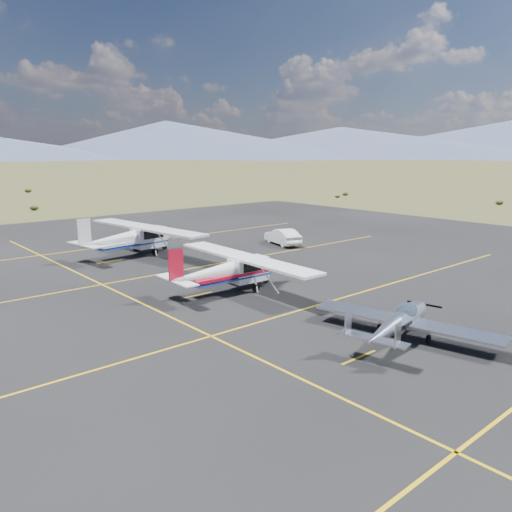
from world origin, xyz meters
name	(u,v)px	position (x,y,z in m)	size (l,w,h in m)	color
ground	(339,318)	(0.00, 0.00, 0.00)	(1600.00, 1600.00, 0.00)	#383D1C
apron	(245,288)	(0.00, 7.00, 0.00)	(72.00, 72.00, 0.02)	black
aircraft_low_wing	(400,321)	(-0.30, -3.48, 0.84)	(5.89, 8.09, 1.75)	#B9BBC0
aircraft_cessna	(230,270)	(-1.10, 6.97, 1.25)	(6.64, 11.11, 2.82)	white
aircraft_plain	(132,237)	(-0.68, 19.42, 1.40)	(7.58, 12.55, 3.16)	silver
sedan	(283,237)	(10.90, 15.30, 0.69)	(1.43, 4.10, 1.35)	white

